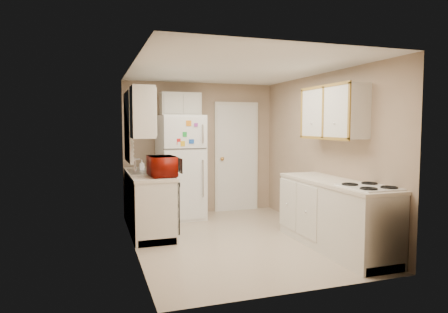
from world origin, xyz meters
name	(u,v)px	position (x,y,z in m)	size (l,w,h in m)	color
floor	(235,239)	(0.00, 0.00, 0.00)	(3.80, 3.80, 0.00)	beige
ceiling	(235,69)	(0.00, 0.00, 2.40)	(3.80, 3.80, 0.00)	white
wall_left	(134,158)	(-1.40, 0.00, 1.20)	(3.80, 3.80, 0.00)	tan
wall_right	(322,153)	(1.40, 0.00, 1.20)	(3.80, 3.80, 0.00)	tan
wall_back	(200,148)	(0.00, 1.90, 1.20)	(2.80, 2.80, 0.00)	tan
wall_front	(303,170)	(0.00, -1.90, 1.20)	(2.80, 2.80, 0.00)	tan
left_counter	(148,201)	(-1.10, 0.90, 0.45)	(0.60, 1.80, 0.90)	silver
dishwasher	(175,205)	(-0.81, 0.30, 0.49)	(0.03, 0.58, 0.72)	black
sink	(147,174)	(-1.10, 1.05, 0.86)	(0.54, 0.74, 0.16)	gray
microwave	(162,166)	(-0.97, 0.37, 1.05)	(0.29, 0.52, 0.35)	maroon
soap_bottle	(142,164)	(-1.15, 1.26, 1.00)	(0.07, 0.08, 0.17)	silver
window_blinds	(129,127)	(-1.36, 1.05, 1.60)	(0.10, 0.98, 1.08)	silver
upper_cabinet_left	(142,112)	(-1.25, 0.22, 1.80)	(0.30, 0.45, 0.70)	silver
refrigerator	(181,167)	(-0.45, 1.54, 0.90)	(0.74, 0.72, 1.80)	white
cabinet_over_fridge	(180,104)	(-0.40, 1.75, 2.00)	(0.70, 0.30, 0.40)	silver
interior_door	(236,157)	(0.70, 1.86, 1.02)	(0.86, 0.06, 2.08)	white
right_counter	(334,215)	(1.10, -0.80, 0.45)	(0.60, 2.00, 0.90)	silver
stove	(368,231)	(1.15, -1.41, 0.39)	(0.51, 0.63, 0.77)	white
upper_cabinet_right	(333,112)	(1.25, -0.50, 1.80)	(0.30, 1.20, 0.70)	silver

